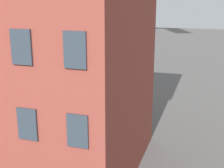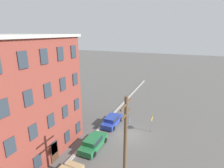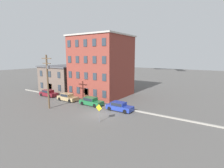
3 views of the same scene
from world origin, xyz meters
The scene contains 10 objects.
ground_plane centered at (0.00, 0.00, 0.00)m, with size 200.00×200.00×0.00m, color #565451.
kerb_strip centered at (0.00, 4.50, 0.08)m, with size 56.00×0.36×0.16m, color #9E998E.
apartment_corner centered at (-19.60, 11.58, 3.17)m, with size 10.49×11.67×6.31m.
apartment_midblock centered at (-7.98, 11.11, 6.63)m, with size 11.88×10.75×13.24m.
car_maroon centered at (-16.77, 3.30, 0.75)m, with size 4.40×1.92×1.43m.
car_tan centered at (-10.40, 3.02, 0.75)m, with size 4.40×1.92×1.43m.
car_green centered at (-4.40, 3.19, 0.75)m, with size 4.40×1.92×1.43m.
car_blue centered at (1.53, 3.30, 0.75)m, with size 4.40×1.92×1.43m.
caution_sign centered at (1.91, -2.51, 1.70)m, with size 1.06×0.08×2.54m.
utility_pole centered at (-8.93, -2.33, 5.07)m, with size 2.40×0.44×9.02m.
Camera 3 is at (15.81, -20.15, 8.88)m, focal length 28.00 mm.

